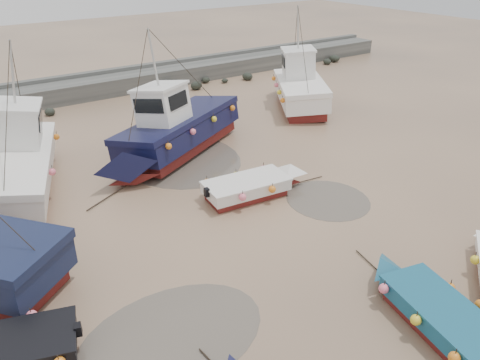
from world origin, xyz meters
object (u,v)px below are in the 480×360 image
at_px(cabin_boat_2, 175,130).
at_px(dinghy_5, 254,184).
at_px(cabin_boat_3, 300,85).
at_px(cabin_boat_1, 15,159).
at_px(person, 3,270).
at_px(dinghy_2, 432,305).

bearing_deg(cabin_boat_2, dinghy_5, 158.38).
bearing_deg(cabin_boat_3, dinghy_5, -107.31).
relative_size(cabin_boat_1, cabin_boat_3, 1.23).
bearing_deg(cabin_boat_3, cabin_boat_1, -141.93).
bearing_deg(cabin_boat_2, person, 90.98).
xyz_separation_m(dinghy_2, cabin_boat_3, (10.14, 17.13, 0.81)).
bearing_deg(cabin_boat_3, dinghy_2, -88.15).
bearing_deg(cabin_boat_1, cabin_boat_3, 23.38).
bearing_deg(dinghy_5, cabin_boat_3, 136.31).
relative_size(cabin_boat_1, cabin_boat_2, 1.06).
distance_m(dinghy_2, cabin_boat_2, 14.54).
xyz_separation_m(cabin_boat_3, person, (-19.64, -7.72, -1.36)).
height_order(dinghy_5, person, dinghy_5).
xyz_separation_m(dinghy_2, cabin_boat_2, (-0.38, 14.51, 0.76)).
relative_size(cabin_boat_3, person, 5.46).
distance_m(dinghy_2, cabin_boat_3, 19.92).
height_order(cabin_boat_2, cabin_boat_3, same).
bearing_deg(dinghy_2, dinghy_5, 101.16).
height_order(cabin_boat_3, person, cabin_boat_3).
relative_size(dinghy_2, person, 3.55).
bearing_deg(cabin_boat_3, cabin_boat_2, -133.54).
bearing_deg(dinghy_5, person, -87.47).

